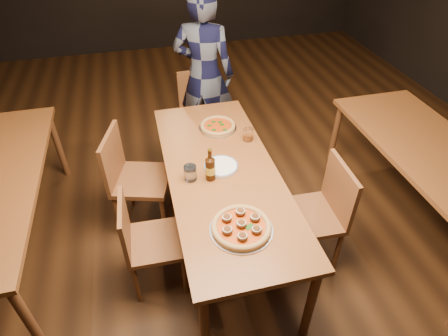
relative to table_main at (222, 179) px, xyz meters
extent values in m
plane|color=black|center=(0.00, 0.00, -0.68)|extent=(9.00, 9.00, 0.00)
cube|color=brown|center=(0.00, 0.00, 0.05)|extent=(0.80, 2.00, 0.04)
cylinder|color=brown|center=(-0.34, -0.94, -0.32)|extent=(0.06, 0.06, 0.71)
cylinder|color=brown|center=(-0.34, 0.94, -0.32)|extent=(0.06, 0.06, 0.71)
cylinder|color=brown|center=(0.34, -0.94, -0.32)|extent=(0.06, 0.06, 0.71)
cylinder|color=brown|center=(0.34, 0.94, -0.32)|extent=(0.06, 0.06, 0.71)
cylinder|color=brown|center=(-1.36, -0.64, -0.32)|extent=(0.06, 0.06, 0.71)
cylinder|color=brown|center=(-1.36, 1.24, -0.32)|extent=(0.06, 0.06, 0.71)
cube|color=brown|center=(1.70, -0.20, 0.05)|extent=(0.80, 2.00, 0.04)
cylinder|color=brown|center=(1.36, 0.74, -0.32)|extent=(0.06, 0.06, 0.71)
cylinder|color=brown|center=(2.04, 0.74, -0.32)|extent=(0.06, 0.06, 0.71)
cylinder|color=#B7B7BF|center=(-0.02, -0.58, 0.08)|extent=(0.40, 0.40, 0.01)
cylinder|color=tan|center=(-0.02, -0.58, 0.09)|extent=(0.37, 0.37, 0.02)
torus|color=tan|center=(-0.02, -0.58, 0.10)|extent=(0.37, 0.37, 0.04)
cylinder|color=#A33709|center=(-0.02, -0.58, 0.10)|extent=(0.29, 0.29, 0.00)
cylinder|color=#B7B7BF|center=(0.10, 0.58, 0.07)|extent=(0.32, 0.32, 0.01)
cylinder|color=tan|center=(0.10, 0.58, 0.09)|extent=(0.30, 0.30, 0.02)
torus|color=tan|center=(0.10, 0.58, 0.10)|extent=(0.30, 0.30, 0.03)
cylinder|color=#A33709|center=(0.10, 0.58, 0.10)|extent=(0.23, 0.23, 0.00)
cylinder|color=white|center=(0.00, 0.04, 0.08)|extent=(0.25, 0.25, 0.02)
cylinder|color=black|center=(-0.10, -0.06, 0.16)|extent=(0.07, 0.07, 0.17)
cylinder|color=black|center=(-0.10, -0.06, 0.28)|extent=(0.03, 0.03, 0.08)
cylinder|color=yellow|center=(-0.10, -0.06, 0.16)|extent=(0.07, 0.07, 0.06)
cylinder|color=white|center=(-0.24, -0.03, 0.13)|extent=(0.09, 0.09, 0.11)
cylinder|color=#A54E12|center=(0.30, 0.34, 0.12)|extent=(0.08, 0.08, 0.10)
imported|color=black|center=(0.16, 1.43, 0.17)|extent=(0.73, 0.62, 1.70)
camera|label=1|loc=(-0.50, -2.06, 1.82)|focal=30.00mm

